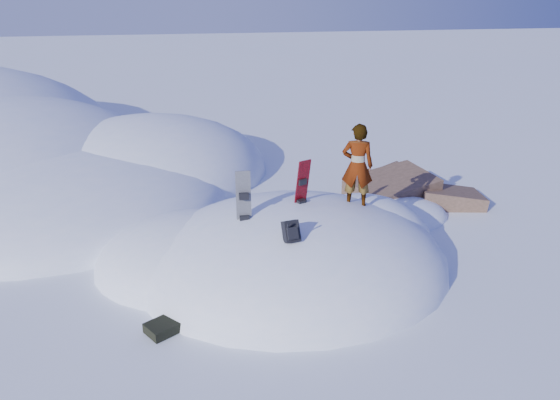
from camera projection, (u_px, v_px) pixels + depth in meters
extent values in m
plane|color=white|center=(293.00, 268.00, 12.29)|extent=(120.00, 120.00, 0.00)
ellipsoid|color=white|center=(293.00, 268.00, 12.29)|extent=(7.00, 6.00, 3.00)
ellipsoid|color=white|center=(194.00, 264.00, 12.47)|extent=(4.40, 4.00, 2.20)
ellipsoid|color=white|center=(359.00, 246.00, 13.31)|extent=(3.60, 3.20, 2.50)
ellipsoid|color=white|center=(57.00, 203.00, 15.87)|extent=(10.00, 9.00, 2.80)
ellipsoid|color=white|center=(149.00, 171.00, 18.56)|extent=(8.00, 8.00, 3.60)
ellipsoid|color=white|center=(69.00, 216.00, 15.03)|extent=(6.00, 5.00, 1.80)
cube|color=brown|center=(391.00, 199.00, 15.95)|extent=(2.82, 2.41, 1.62)
cube|color=brown|center=(447.00, 206.00, 15.92)|extent=(2.16, 1.80, 1.33)
cube|color=brown|center=(395.00, 186.00, 17.18)|extent=(2.08, 2.01, 1.10)
ellipsoid|color=white|center=(390.00, 216.00, 15.00)|extent=(3.20, 2.40, 1.00)
cube|color=#B50917|center=(301.00, 194.00, 11.98)|extent=(0.40, 0.39, 1.63)
cube|color=black|center=(302.00, 181.00, 11.79)|extent=(0.23, 0.20, 0.15)
cube|color=black|center=(302.00, 203.00, 11.98)|extent=(0.23, 0.20, 0.15)
cube|color=black|center=(244.00, 210.00, 11.33)|extent=(0.32, 0.19, 1.67)
cube|color=black|center=(244.00, 196.00, 11.15)|extent=(0.20, 0.13, 0.14)
cube|color=black|center=(244.00, 219.00, 11.33)|extent=(0.20, 0.13, 0.14)
cube|color=black|center=(291.00, 231.00, 10.52)|extent=(0.36, 0.41, 0.47)
cube|color=black|center=(292.00, 233.00, 10.39)|extent=(0.24, 0.21, 0.25)
cylinder|color=black|center=(287.00, 229.00, 10.36)|extent=(0.03, 0.17, 0.31)
cylinder|color=black|center=(297.00, 228.00, 10.39)|extent=(0.03, 0.17, 0.31)
cube|color=black|center=(166.00, 326.00, 10.04)|extent=(0.84, 0.77, 0.19)
cube|color=black|center=(183.00, 314.00, 10.25)|extent=(0.38, 0.28, 0.13)
imported|color=slate|center=(357.00, 166.00, 12.05)|extent=(0.81, 0.66, 1.91)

